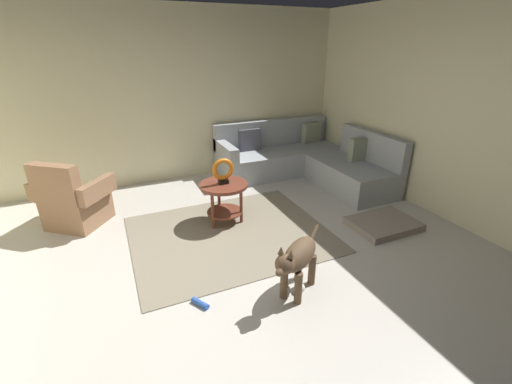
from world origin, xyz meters
TOP-DOWN VIEW (x-y plane):
  - ground_plane at (0.00, 0.00)m, footprint 6.00×6.00m
  - wall_back at (0.00, 2.94)m, footprint 6.00×0.12m
  - wall_right at (2.94, 0.00)m, footprint 0.12×6.00m
  - area_rug at (0.15, 0.70)m, footprint 2.30×1.90m
  - sectional_couch at (1.99, 2.01)m, footprint 2.20×2.25m
  - armchair at (-1.55, 1.72)m, footprint 1.00×0.96m
  - side_table at (0.20, 1.03)m, footprint 0.60×0.60m
  - torus_sculpture at (0.20, 1.03)m, footprint 0.28×0.08m
  - dog_bed_mat at (1.98, 0.08)m, footprint 0.80×0.60m
  - dog at (0.35, -0.54)m, footprint 0.73×0.53m
  - dog_toy_ball at (0.39, -0.55)m, footprint 0.09×0.09m
  - dog_toy_rope at (-0.51, -0.35)m, footprint 0.13×0.18m

SIDE VIEW (x-z plane):
  - ground_plane at x=0.00m, z-range -0.10..0.00m
  - area_rug at x=0.15m, z-range 0.00..0.01m
  - dog_toy_rope at x=-0.51m, z-range 0.00..0.05m
  - dog_bed_mat at x=1.98m, z-range 0.00..0.09m
  - dog_toy_ball at x=0.39m, z-range 0.00..0.09m
  - sectional_couch at x=1.99m, z-range -0.15..0.73m
  - armchair at x=-1.55m, z-range -0.12..0.76m
  - dog at x=0.35m, z-range 0.06..0.69m
  - side_table at x=0.20m, z-range 0.15..0.69m
  - torus_sculpture at x=0.20m, z-range 0.55..0.87m
  - wall_back at x=0.00m, z-range 0.00..2.70m
  - wall_right at x=2.94m, z-range 0.00..2.70m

